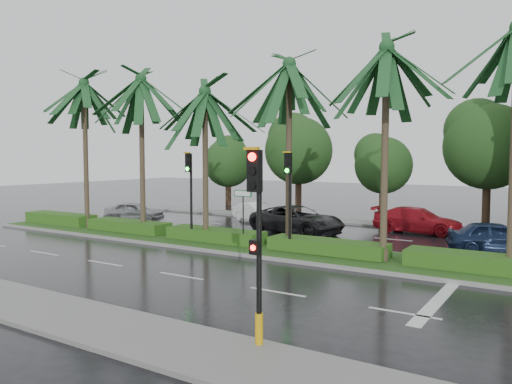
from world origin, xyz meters
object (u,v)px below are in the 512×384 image
Objects in this scene: car_darkgrey at (297,220)px; car_white at (257,212)px; signal_median_left at (190,183)px; street_sign at (243,204)px; car_blue at (496,237)px; car_red at (418,220)px; car_silver at (135,212)px; signal_near at (257,238)px.

car_white is at bearing 67.30° from car_darkgrey.
signal_median_left is 1.11× the size of car_white.
street_sign is 9.89m from car_white.
car_blue is (14.68, -3.21, 0.06)m from car_white.
car_darkgrey is at bearing 91.80° from street_sign.
street_sign is at bearing 153.99° from car_red.
car_darkgrey reaches higher than car_silver.
car_darkgrey is 6.80m from car_red.
signal_median_left is 14.32m from car_blue.
car_darkgrey is 10.19m from car_blue.
street_sign reaches higher than car_white.
car_red is (5.68, 3.74, -0.05)m from car_darkgrey.
signal_median_left reaches higher than car_darkgrey.
signal_median_left is at bearing 135.91° from signal_near.
signal_near is at bearing -54.66° from street_sign.
street_sign is 11.44m from car_blue.
signal_near is at bearing -148.48° from car_silver.
signal_median_left is at bearing 164.25° from car_darkgrey.
car_white is at bearing 60.29° from car_blue.
car_darkgrey is 1.33× the size of car_blue.
car_silver is (-8.70, 4.69, -2.33)m from signal_median_left.
street_sign is 0.67× the size of car_silver.
street_sign is at bearing -132.01° from car_silver.
car_red is 6.08m from car_blue.
signal_near is at bearing -145.49° from car_darkgrey.
street_sign is at bearing 100.89° from car_blue.
signal_near is 0.79× the size of car_darkgrey.
car_silver is at bearing 143.08° from car_white.
car_red is at bearing 94.44° from signal_near.
car_blue is (21.70, 0.86, 0.04)m from car_silver.
signal_median_left is at bearing 95.78° from car_blue.
signal_near is 1.05× the size of car_blue.
car_red is at bearing 30.42° from car_blue.
car_silver is 21.71m from car_blue.
car_silver is 0.99× the size of car_white.
car_blue is at bearing -79.40° from car_white.
signal_near is 19.47m from car_red.
signal_near is 1.68× the size of street_sign.
signal_near is at bearing -124.74° from car_white.
signal_median_left is 1.68× the size of street_sign.
signal_near is 1.00× the size of signal_median_left.
car_silver is 8.11m from car_white.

